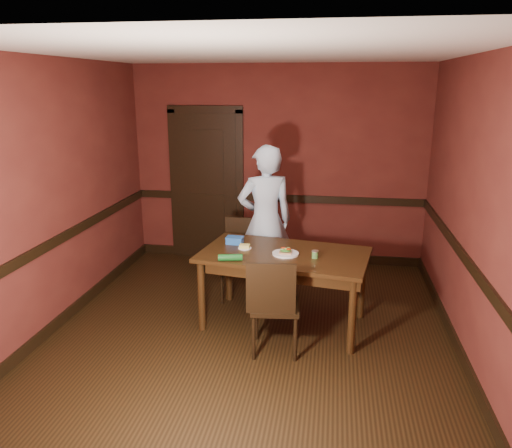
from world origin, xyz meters
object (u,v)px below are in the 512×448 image
(chair_far, at_px, (240,261))
(cheese_saucer, at_px, (245,247))
(person, at_px, (265,221))
(sandwich_plate, at_px, (286,253))
(sauce_jar, at_px, (315,254))
(food_tub, at_px, (235,240))
(dining_table, at_px, (284,289))
(chair_near, at_px, (275,304))

(chair_far, xyz_separation_m, cheese_saucer, (0.14, -0.50, 0.34))
(person, height_order, sandwich_plate, person)
(chair_far, xyz_separation_m, sandwich_plate, (0.58, -0.62, 0.34))
(sauce_jar, relative_size, cheese_saucer, 0.55)
(sandwich_plate, bearing_deg, person, 111.27)
(sandwich_plate, height_order, food_tub, food_tub)
(chair_far, relative_size, sandwich_plate, 3.48)
(dining_table, distance_m, chair_far, 0.80)
(chair_near, bearing_deg, food_tub, -60.26)
(person, distance_m, cheese_saucer, 0.72)
(person, distance_m, sauce_jar, 1.09)
(sandwich_plate, height_order, cheese_saucer, sandwich_plate)
(cheese_saucer, bearing_deg, sauce_jar, -14.01)
(sandwich_plate, bearing_deg, chair_near, -94.51)
(dining_table, bearing_deg, cheese_saucer, 179.41)
(chair_far, distance_m, chair_near, 1.25)
(sauce_jar, distance_m, food_tub, 0.93)
(sandwich_plate, relative_size, cheese_saucer, 1.89)
(sauce_jar, bearing_deg, sandwich_plate, 168.10)
(person, bearing_deg, food_tub, 44.77)
(sauce_jar, bearing_deg, dining_table, 160.31)
(dining_table, xyz_separation_m, sauce_jar, (0.31, -0.11, 0.43))
(dining_table, relative_size, chair_near, 1.78)
(dining_table, relative_size, food_tub, 8.80)
(chair_near, bearing_deg, cheese_saucer, -62.43)
(dining_table, bearing_deg, food_tub, 167.83)
(dining_table, height_order, sauce_jar, sauce_jar)
(food_tub, bearing_deg, sandwich_plate, -20.70)
(chair_far, height_order, chair_near, chair_near)
(dining_table, distance_m, cheese_saucer, 0.59)
(chair_far, bearing_deg, cheese_saucer, -74.38)
(sauce_jar, bearing_deg, chair_far, 142.11)
(dining_table, height_order, cheese_saucer, cheese_saucer)
(cheese_saucer, bearing_deg, sandwich_plate, -15.41)
(person, relative_size, sauce_jar, 22.76)
(dining_table, relative_size, person, 0.94)
(chair_near, height_order, sandwich_plate, chair_near)
(chair_near, height_order, person, person)
(chair_near, distance_m, sauce_jar, 0.66)
(dining_table, xyz_separation_m, chair_near, (-0.02, -0.55, 0.08))
(dining_table, distance_m, sandwich_plate, 0.41)
(sandwich_plate, xyz_separation_m, sauce_jar, (0.30, -0.06, 0.02))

